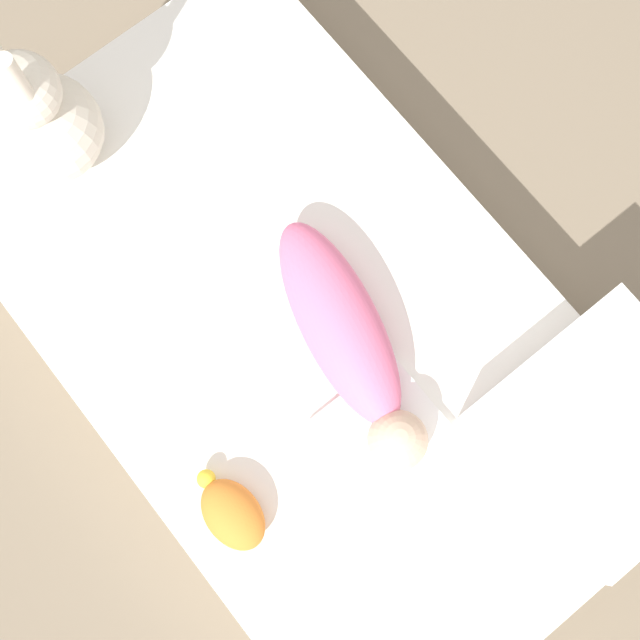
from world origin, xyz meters
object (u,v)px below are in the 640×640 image
pillow (608,431)px  bunny_plush (42,120)px  turtle_plush (232,513)px  swaddled_baby (348,340)px

pillow → bunny_plush: bearing=22.7°
bunny_plush → turtle_plush: bearing=168.1°
pillow → bunny_plush: (1.13, 0.47, 0.10)m
pillow → turtle_plush: 0.72m
pillow → turtle_plush: size_ratio=2.24×
pillow → bunny_plush: size_ratio=0.92×
pillow → turtle_plush: bearing=63.3°
pillow → bunny_plush: bunny_plush is taller
swaddled_baby → bunny_plush: 0.73m
swaddled_baby → bunny_plush: (0.69, 0.20, 0.09)m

